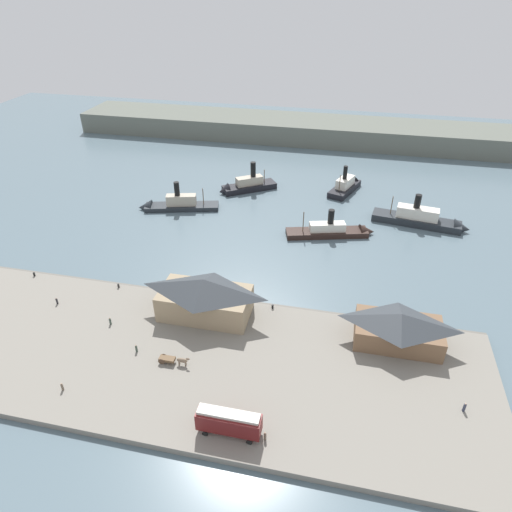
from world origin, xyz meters
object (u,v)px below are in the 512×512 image
ferry_approaching_east (244,186)px  ferry_mid_harbor (425,220)px  pedestrian_near_east_shed (265,436)px  pedestrian_walking_west (110,321)px  mooring_post_center_west (34,274)px  mooring_post_west (273,306)px  ferry_departing_north (337,231)px  ferry_shed_east_terminal (205,297)px  pedestrian_near_cart (62,387)px  ferry_moored_east (347,185)px  pedestrian_standing_center (136,348)px  pedestrian_near_west_shed (464,407)px  mooring_post_center_east (118,286)px  horse_cart (173,359)px  ferry_moored_west (172,205)px  ferry_shed_central_terminal (399,328)px  street_tram (229,421)px  pedestrian_by_tram (57,301)px

ferry_approaching_east → ferry_mid_harbor: size_ratio=0.69×
pedestrian_near_east_shed → ferry_mid_harbor: 82.34m
pedestrian_walking_west → ferry_approaching_east: bearing=82.0°
mooring_post_center_west → mooring_post_west: (55.04, 0.34, 0.00)m
ferry_departing_north → ferry_approaching_east: bearing=143.7°
ferry_shed_east_terminal → ferry_approaching_east: bearing=96.8°
ferry_mid_harbor → pedestrian_near_east_shed: bearing=-110.9°
pedestrian_near_cart → mooring_post_center_west: size_ratio=1.72×
pedestrian_near_cart → ferry_moored_east: (41.60, 94.63, -0.22)m
pedestrian_standing_center → pedestrian_near_west_shed: 56.11m
pedestrian_walking_west → mooring_post_center_east: (-4.15, 11.56, -0.29)m
ferry_shed_east_terminal → horse_cart: size_ratio=3.19×
ferry_shed_east_terminal → ferry_departing_north: (23.43, 40.34, -4.21)m
ferry_moored_west → pedestrian_near_east_shed: bearing=-59.3°
mooring_post_center_east → pedestrian_walking_west: bearing=-70.3°
pedestrian_walking_west → mooring_post_west: (30.15, 11.81, -0.29)m
pedestrian_near_east_shed → mooring_post_center_east: (-38.97, 30.42, -0.30)m
ferry_shed_central_terminal → street_tram: size_ratio=1.65×
pedestrian_near_west_shed → pedestrian_walking_west: size_ratio=1.09×
street_tram → horse_cart: size_ratio=1.70×
ferry_shed_central_terminal → pedestrian_by_tram: 68.66m
ferry_shed_central_terminal → mooring_post_center_west: ferry_shed_central_terminal is taller
ferry_shed_central_terminal → pedestrian_standing_center: size_ratio=9.92×
ferry_departing_north → ferry_moored_east: size_ratio=1.40×
mooring_post_center_west → mooring_post_center_east: same height
ferry_shed_east_terminal → ferry_moored_east: size_ratio=1.07×
ferry_moored_west → ferry_departing_north: bearing=-6.3°
pedestrian_standing_center → mooring_post_west: 28.14m
ferry_moored_east → pedestrian_near_east_shed: bearing=-94.1°
pedestrian_standing_center → pedestrian_near_west_shed: (56.10, -1.08, 0.07)m
street_tram → ferry_moored_east: (12.46, 96.60, -2.10)m
pedestrian_walking_west → pedestrian_standing_center: bearing=-35.5°
horse_cart → mooring_post_west: 23.79m
ferry_shed_east_terminal → street_tram: ferry_shed_east_terminal is taller
ferry_shed_east_terminal → mooring_post_center_east: 22.26m
pedestrian_standing_center → ferry_mid_harbor: size_ratio=0.06×
ferry_shed_central_terminal → mooring_post_west: size_ratio=17.77×
mooring_post_center_west → ferry_mid_harbor: bearing=27.6°
street_tram → ferry_moored_east: size_ratio=0.57×
ferry_departing_north → pedestrian_near_west_shed: bearing=-66.5°
pedestrian_near_east_shed → mooring_post_west: (-4.68, 30.67, -0.30)m
pedestrian_near_cart → mooring_post_west: size_ratio=1.72×
pedestrian_near_cart → mooring_post_west: 41.47m
pedestrian_walking_west → mooring_post_west: size_ratio=1.80×
street_tram → ferry_moored_east: 97.42m
pedestrian_near_west_shed → ferry_mid_harbor: ferry_mid_harbor is taller
pedestrian_by_tram → ferry_shed_east_terminal: bearing=6.6°
pedestrian_near_east_shed → ferry_shed_central_terminal: bearing=52.6°
pedestrian_walking_west → pedestrian_near_cart: bearing=-89.3°
ferry_mid_harbor → street_tram: bearing=-114.4°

